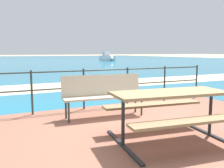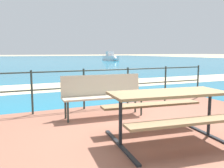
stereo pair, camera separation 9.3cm
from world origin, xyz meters
The scene contains 8 objects.
ground_plane centered at (0.00, 0.00, 0.00)m, with size 240.00×240.00×0.00m, color tan.
patio_paving centered at (0.00, 0.00, 0.03)m, with size 6.40×5.20×0.06m, color #935B47.
sea_water centered at (0.00, 40.00, 0.01)m, with size 90.00×90.00×0.01m, color teal.
beach_strip centered at (0.00, 6.74, 0.01)m, with size 54.00×2.60×0.01m, color beige.
picnic_table centered at (-0.09, -0.18, 0.64)m, with size 1.91×1.55×0.76m.
park_bench centered at (-0.42, 1.59, 0.58)m, with size 1.76×0.55×0.88m.
railing_fence centered at (0.00, 2.37, 0.67)m, with size 5.94×0.04×0.97m.
boat_near centered at (14.06, 33.45, 0.51)m, with size 1.93×5.46×1.49m.
Camera 2 is at (-2.36, -3.10, 1.42)m, focal length 39.09 mm.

